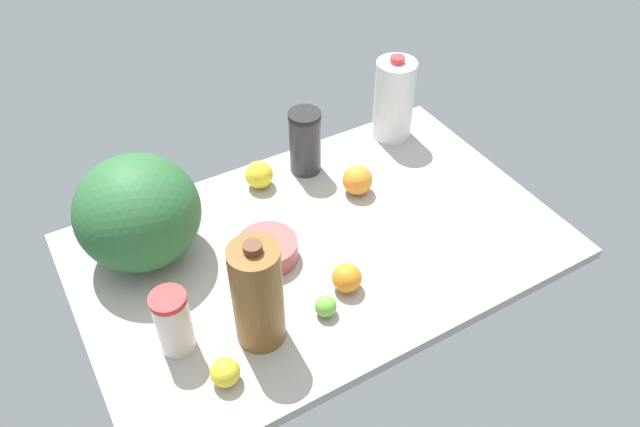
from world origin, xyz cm
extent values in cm
cube|color=#ACA59E|center=(0.00, 0.00, 1.50)|extent=(120.00, 76.00, 3.00)
ellipsoid|color=#2C6332|center=(-38.83, 18.59, 16.60)|extent=(29.66, 29.66, 27.19)
cylinder|color=#A44A47|center=(-13.69, 2.01, 5.71)|extent=(14.92, 14.92, 5.42)
cylinder|color=#33333A|center=(11.47, 28.01, 11.87)|extent=(8.88, 8.88, 17.73)
cylinder|color=black|center=(11.47, 28.01, 21.43)|extent=(9.14, 9.14, 1.40)
cylinder|color=beige|center=(-42.21, -11.69, 10.38)|extent=(7.52, 7.52, 14.76)
cylinder|color=red|center=(-42.21, -11.69, 18.46)|extent=(7.74, 7.74, 1.40)
cylinder|color=white|center=(42.62, 29.74, 15.34)|extent=(11.84, 11.84, 24.68)
cylinder|color=red|center=(42.62, 29.74, 28.58)|extent=(4.14, 4.14, 1.80)
cylinder|color=brown|center=(-25.43, -18.06, 16.20)|extent=(10.81, 10.81, 26.41)
cylinder|color=#59331E|center=(-25.43, -18.06, 30.31)|extent=(3.78, 3.78, 1.80)
sphere|color=orange|center=(-2.17, -16.16, 6.51)|extent=(7.02, 7.02, 7.02)
sphere|color=yellow|center=(-36.88, -25.00, 6.10)|extent=(6.20, 6.20, 6.20)
sphere|color=#6ABA41|center=(-10.27, -20.18, 5.51)|extent=(5.01, 5.01, 5.01)
sphere|color=yellow|center=(-3.28, 27.90, 6.87)|extent=(7.74, 7.74, 7.74)
sphere|color=orange|center=(18.86, 12.04, 7.13)|extent=(8.25, 8.25, 8.25)
camera|label=1|loc=(-55.99, -96.24, 115.77)|focal=35.00mm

